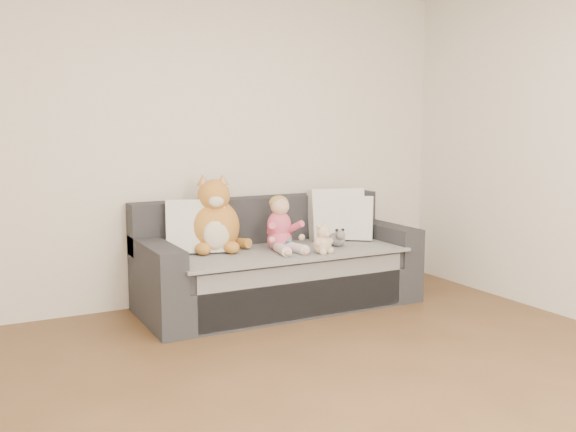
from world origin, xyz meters
The scene contains 10 objects.
room_shell centered at (0.00, 0.42, 1.30)m, with size 5.00×5.00×5.00m.
sofa centered at (0.45, 2.06, 0.31)m, with size 2.20×0.94×0.85m.
cushion_left centered at (-0.19, 2.15, 0.68)m, with size 0.48×0.32×0.42m.
cushion_right_back centered at (1.08, 2.16, 0.69)m, with size 0.50×0.29×0.45m.
cushion_right_front centered at (1.15, 2.09, 0.66)m, with size 0.44×0.39×0.39m.
toddler centered at (0.43, 1.95, 0.65)m, with size 0.31×0.44×0.43m.
plush_cat centered at (-0.04, 2.14, 0.70)m, with size 0.49×0.43×0.63m.
teddy_bear centered at (0.65, 1.67, 0.57)m, with size 0.18×0.15×0.24m.
plush_cow centered at (0.90, 1.86, 0.54)m, with size 0.13×0.19×0.16m.
sippy_cup centered at (0.48, 1.89, 0.53)m, with size 0.09×0.06×0.10m.
Camera 1 is at (-1.81, -2.45, 1.44)m, focal length 40.00 mm.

